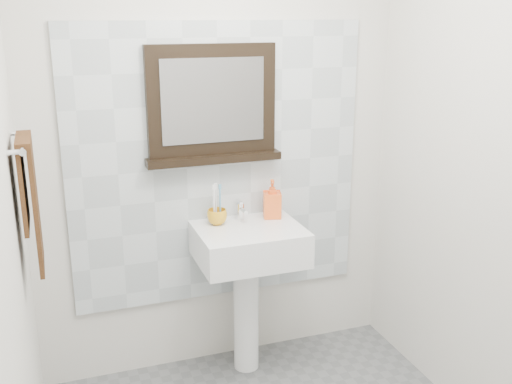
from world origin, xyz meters
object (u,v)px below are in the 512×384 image
soap_dispenser (272,199)px  framed_mirror (212,107)px  toothbrush_cup (217,217)px  pedestal_sink (249,259)px  hand_towel (30,193)px

soap_dispenser → framed_mirror: framed_mirror is taller
toothbrush_cup → soap_dispenser: bearing=2.1°
soap_dispenser → toothbrush_cup: bearing=-162.2°
framed_mirror → pedestal_sink: bearing=-54.7°
toothbrush_cup → framed_mirror: bearing=83.8°
pedestal_sink → framed_mirror: bearing=125.3°
pedestal_sink → toothbrush_cup: bearing=145.7°
toothbrush_cup → hand_towel: 1.03m
pedestal_sink → soap_dispenser: soap_dispenser is taller
hand_towel → pedestal_sink: bearing=16.3°
framed_mirror → hand_towel: framed_mirror is taller
pedestal_sink → soap_dispenser: (0.17, 0.11, 0.29)m
soap_dispenser → framed_mirror: 0.60m
pedestal_sink → framed_mirror: framed_mirror is taller
hand_towel → soap_dispenser: bearing=18.8°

